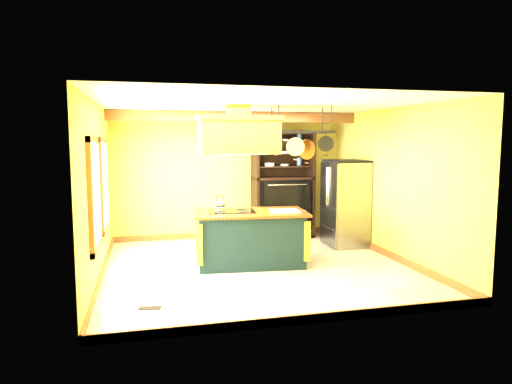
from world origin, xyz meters
name	(u,v)px	position (x,y,z in m)	size (l,w,h in m)	color
floor	(257,267)	(0.00, 0.00, 0.00)	(5.00, 5.00, 0.00)	beige
ceiling	(257,105)	(0.00, 0.00, 2.70)	(5.00, 5.00, 0.00)	white
wall_back	(230,176)	(0.00, 2.50, 1.35)	(5.00, 0.02, 2.70)	#DDCB50
wall_front	(309,209)	(0.00, -2.50, 1.35)	(5.00, 0.02, 2.70)	#DDCB50
wall_left	(98,191)	(-2.50, 0.00, 1.35)	(0.02, 5.00, 2.70)	#DDCB50
wall_right	(393,184)	(2.50, 0.00, 1.35)	(0.02, 5.00, 2.70)	#DDCB50
ceiling_beam	(237,117)	(0.00, 1.70, 2.59)	(5.00, 0.15, 0.20)	brown
window_near	(95,194)	(-2.47, -0.80, 1.40)	(0.06, 1.06, 1.56)	brown
window_far	(104,184)	(-2.47, 0.60, 1.40)	(0.06, 1.06, 1.56)	brown
kitchen_island	(250,238)	(-0.08, 0.18, 0.47)	(1.99, 1.23, 1.11)	#13262C
range_hood	(238,133)	(-0.27, 0.18, 2.24)	(1.37, 0.77, 0.80)	gold
pot_rack	(301,137)	(0.83, 0.18, 2.18)	(1.10, 0.52, 0.91)	black
refrigerator	(345,205)	(2.11, 1.15, 0.82)	(0.74, 0.87, 1.69)	gray
hutch	(282,197)	(1.12, 2.25, 0.89)	(1.31, 0.59, 2.32)	black
floor_register	(150,308)	(-1.78, -1.54, 0.01)	(0.28, 0.12, 0.01)	black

